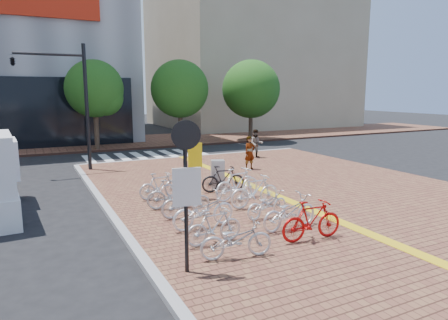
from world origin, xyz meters
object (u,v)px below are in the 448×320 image
bike_0 (236,239)px  bike_4 (172,194)px  bike_11 (223,179)px  utility_box (218,174)px  bike_5 (160,186)px  notice_sign (186,179)px  bike_8 (267,204)px  pedestrian_b (256,144)px  bike_3 (186,202)px  traffic_light_pole (54,84)px  pedestrian_a (250,153)px  bike_7 (290,212)px  bike_1 (214,226)px  bike_9 (255,191)px  yellow_sign (195,161)px  bike_10 (237,184)px  bike_2 (203,210)px  bike_6 (312,220)px

bike_0 → bike_4: size_ratio=1.04×
bike_11 → utility_box: 0.63m
bike_5 → bike_11: (2.51, -0.16, 0.04)m
notice_sign → bike_8: bearing=34.6°
pedestrian_b → notice_sign: size_ratio=0.50×
bike_3 → traffic_light_pole: size_ratio=0.27×
bike_3 → pedestrian_a: size_ratio=0.99×
bike_7 → bike_8: bike_7 is taller
bike_0 → bike_8: (2.31, 2.28, -0.03)m
pedestrian_b → utility_box: 7.92m
bike_1 → bike_11: bearing=-31.6°
bike_5 → bike_8: size_ratio=0.99×
bike_9 → notice_sign: bearing=132.4°
bike_8 → utility_box: (0.26, 4.10, 0.15)m
bike_3 → yellow_sign: yellow_sign is taller
bike_11 → pedestrian_a: size_ratio=1.03×
bike_7 → bike_10: bearing=-8.6°
bike_8 → pedestrian_a: bearing=-36.9°
bike_1 → utility_box: bearing=-29.1°
bike_8 → bike_10: 2.22m
bike_2 → bike_9: bike_9 is taller
bike_9 → bike_7: bearing=173.7°
bike_7 → traffic_light_pole: traffic_light_pole is taller
bike_0 → bike_3: (0.08, 3.44, 0.04)m
traffic_light_pole → bike_3: bearing=-72.6°
bike_4 → yellow_sign: size_ratio=0.81×
bike_4 → bike_10: 2.48m
bike_5 → bike_10: bike_10 is taller
bike_0 → notice_sign: 2.09m
bike_2 → bike_5: bearing=-2.4°
bike_10 → yellow_sign: (-1.31, 0.79, 0.83)m
bike_3 → utility_box: size_ratio=1.43×
bike_1 → bike_2: size_ratio=0.81×
bike_6 → bike_9: (0.21, 3.26, 0.02)m
bike_2 → traffic_light_pole: 11.58m
bike_0 → bike_9: 4.24m
bike_6 → pedestrian_a: size_ratio=1.07×
bike_10 → pedestrian_b: (5.44, 7.75, 0.24)m
bike_0 → pedestrian_b: size_ratio=1.04×
bike_4 → bike_6: size_ratio=0.93×
bike_5 → bike_8: (2.30, -3.63, -0.06)m
bike_5 → pedestrian_a: (5.74, 3.37, 0.35)m
bike_7 → pedestrian_a: size_ratio=1.14×
bike_7 → bike_9: (0.22, 2.28, 0.06)m
bike_0 → bike_9: size_ratio=0.93×
bike_9 → yellow_sign: yellow_sign is taller
bike_11 → pedestrian_b: size_ratio=1.03×
bike_9 → bike_1: bearing=131.3°
bike_11 → pedestrian_a: pedestrian_a is taller
bike_10 → notice_sign: size_ratio=0.59×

